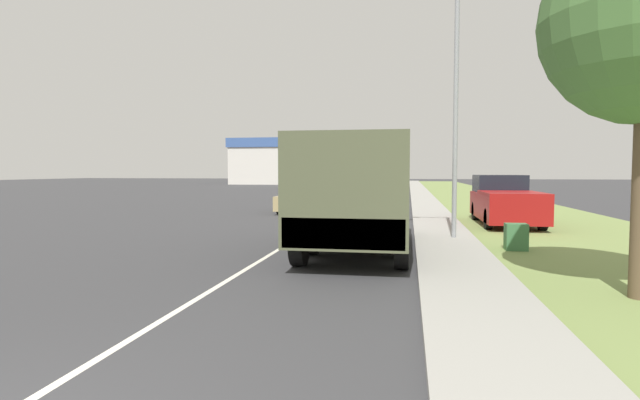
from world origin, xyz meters
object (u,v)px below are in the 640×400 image
object	(u,v)px
car_second_ahead	(345,189)
lamp_post	(450,75)
pickup_truck	(505,201)
military_truck	(359,190)
car_nearest_ahead	(301,198)

from	to	relation	value
car_second_ahead	lamp_post	world-z (taller)	lamp_post
car_second_ahead	pickup_truck	world-z (taller)	pickup_truck
military_truck	car_nearest_ahead	xyz separation A→B (m)	(-4.17, 12.26, -0.89)
car_second_ahead	lamp_post	xyz separation A→B (m)	(6.10, -23.64, 4.27)
military_truck	car_nearest_ahead	bearing A→B (deg)	108.80
military_truck	lamp_post	distance (m)	4.79
military_truck	car_second_ahead	distance (m)	26.39
military_truck	lamp_post	xyz separation A→B (m)	(2.41, 2.48, 3.31)
car_second_ahead	car_nearest_ahead	bearing A→B (deg)	-92.00
car_nearest_ahead	pickup_truck	distance (m)	10.23
pickup_truck	car_nearest_ahead	bearing A→B (deg)	153.38
car_second_ahead	pickup_truck	size ratio (longest dim) A/B	0.82
car_nearest_ahead	pickup_truck	bearing A→B (deg)	-26.62
pickup_truck	lamp_post	size ratio (longest dim) A/B	0.66
pickup_truck	lamp_post	distance (m)	7.04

